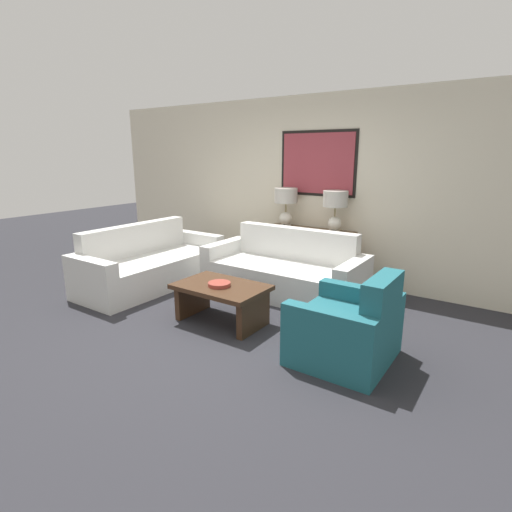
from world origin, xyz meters
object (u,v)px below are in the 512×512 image
(couch_by_side, at_px, (151,265))
(armchair_near_back_wall, at_px, (348,330))
(table_lamp_left, at_px, (286,201))
(coffee_table, at_px, (221,296))
(decorative_bowl, at_px, (219,284))
(console_table, at_px, (308,255))
(table_lamp_right, at_px, (335,205))
(couch_by_back_wall, at_px, (284,273))

(couch_by_side, bearing_deg, armchair_near_back_wall, -8.32)
(table_lamp_left, xyz_separation_m, coffee_table, (0.30, -1.89, -0.85))
(decorative_bowl, bearing_deg, console_table, 87.53)
(decorative_bowl, bearing_deg, couch_by_side, 163.54)
(table_lamp_right, distance_m, couch_by_side, 2.74)
(table_lamp_left, distance_m, couch_by_back_wall, 1.17)
(table_lamp_left, bearing_deg, table_lamp_right, 0.00)
(armchair_near_back_wall, bearing_deg, couch_by_back_wall, 138.55)
(couch_by_back_wall, distance_m, couch_by_side, 1.93)
(console_table, bearing_deg, couch_by_side, -140.90)
(coffee_table, bearing_deg, armchair_near_back_wall, -0.25)
(console_table, distance_m, armchair_near_back_wall, 2.35)
(couch_by_back_wall, xyz_separation_m, couch_by_side, (-1.77, -0.76, 0.00))
(console_table, relative_size, coffee_table, 1.32)
(couch_by_side, relative_size, coffee_table, 2.14)
(table_lamp_left, relative_size, armchair_near_back_wall, 0.64)
(table_lamp_left, bearing_deg, couch_by_side, -133.80)
(console_table, relative_size, couch_by_side, 0.62)
(console_table, bearing_deg, table_lamp_left, 180.00)
(couch_by_side, relative_size, armchair_near_back_wall, 2.40)
(console_table, height_order, table_lamp_left, table_lamp_left)
(couch_by_back_wall, xyz_separation_m, coffee_table, (-0.09, -1.22, 0.02))
(couch_by_back_wall, relative_size, couch_by_side, 1.00)
(console_table, bearing_deg, armchair_near_back_wall, -53.88)
(console_table, distance_m, coffee_table, 1.90)
(coffee_table, bearing_deg, table_lamp_right, 75.65)
(console_table, relative_size, decorative_bowl, 5.36)
(table_lamp_right, relative_size, coffee_table, 0.57)
(couch_by_back_wall, bearing_deg, table_lamp_left, 120.02)
(decorative_bowl, relative_size, armchair_near_back_wall, 0.28)
(coffee_table, height_order, decorative_bowl, decorative_bowl)
(table_lamp_right, bearing_deg, coffee_table, -104.35)
(couch_by_side, distance_m, armchair_near_back_wall, 3.19)
(armchair_near_back_wall, bearing_deg, coffee_table, 179.75)
(table_lamp_right, relative_size, couch_by_side, 0.27)
(table_lamp_left, height_order, armchair_near_back_wall, table_lamp_left)
(table_lamp_left, xyz_separation_m, couch_by_side, (-1.38, -1.44, -0.87))
(table_lamp_right, xyz_separation_m, couch_by_side, (-2.16, -1.44, -0.87))
(console_table, height_order, couch_by_back_wall, couch_by_back_wall)
(armchair_near_back_wall, bearing_deg, table_lamp_right, 117.66)
(table_lamp_right, height_order, couch_by_back_wall, table_lamp_right)
(table_lamp_right, xyz_separation_m, couch_by_back_wall, (-0.39, -0.68, -0.87))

